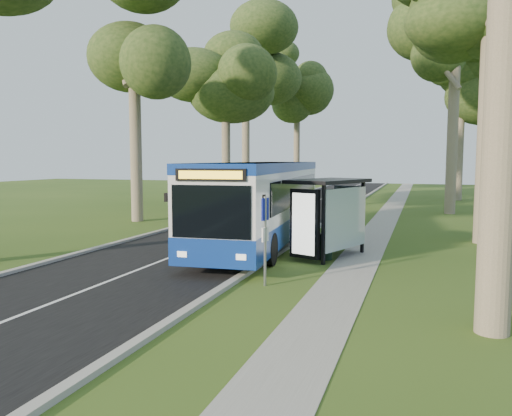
{
  "coord_description": "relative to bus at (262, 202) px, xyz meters",
  "views": [
    {
      "loc": [
        5.07,
        -16.92,
        3.53
      ],
      "look_at": [
        -1.25,
        1.95,
        1.6
      ],
      "focal_mm": 35.0,
      "sensor_mm": 36.0,
      "label": 1
    }
  ],
  "objects": [
    {
      "name": "car_white",
      "position": [
        -6.98,
        17.14,
        -1.01
      ],
      "size": [
        3.01,
        4.82,
        1.53
      ],
      "primitive_type": "imported",
      "rotation": [
        0.0,
        0.0,
        -0.29
      ],
      "color": "white",
      "rests_on": "ground"
    },
    {
      "name": "tree_west_c",
      "position": [
        -7.8,
        15.37,
        8.49
      ],
      "size": [
        5.2,
        5.2,
        13.83
      ],
      "color": "#7A6B56",
      "rests_on": "ground"
    },
    {
      "name": "tree_east_c",
      "position": [
        8.0,
        15.37,
        9.6
      ],
      "size": [
        5.2,
        5.2,
        15.35
      ],
      "color": "#7A6B56",
      "rests_on": "ground"
    },
    {
      "name": "tree_west_d",
      "position": [
        -9.8,
        25.37,
        11.46
      ],
      "size": [
        5.2,
        5.2,
        17.91
      ],
      "color": "#7A6B56",
      "rests_on": "ground"
    },
    {
      "name": "road",
      "position": [
        -2.3,
        7.37,
        -1.76
      ],
      "size": [
        7.0,
        100.0,
        0.02
      ],
      "primitive_type": "cube",
      "color": "black",
      "rests_on": "ground"
    },
    {
      "name": "bus_shelter",
      "position": [
        3.18,
        -2.07,
        0.23
      ],
      "size": [
        2.85,
        3.71,
        2.83
      ],
      "rotation": [
        0.0,
        0.0,
        -0.37
      ],
      "color": "black",
      "rests_on": "ground"
    },
    {
      "name": "litter_bin",
      "position": [
        3.06,
        -2.22,
        -1.3
      ],
      "size": [
        0.53,
        0.53,
        0.93
      ],
      "rotation": [
        0.0,
        0.0,
        0.2
      ],
      "color": "black",
      "rests_on": "ground"
    },
    {
      "name": "tree_west_e",
      "position": [
        -7.3,
        35.37,
        9.86
      ],
      "size": [
        5.2,
        5.2,
        15.72
      ],
      "color": "#7A6B56",
      "rests_on": "ground"
    },
    {
      "name": "footpath",
      "position": [
        4.2,
        7.37,
        -1.76
      ],
      "size": [
        1.5,
        100.0,
        0.02
      ],
      "primitive_type": "cube",
      "color": "gray",
      "rests_on": "ground"
    },
    {
      "name": "ground",
      "position": [
        1.2,
        -2.63,
        -1.77
      ],
      "size": [
        120.0,
        120.0,
        0.0
      ],
      "primitive_type": "plane",
      "color": "#304D18",
      "rests_on": "ground"
    },
    {
      "name": "tree_east_d",
      "position": [
        9.2,
        27.37,
        9.48
      ],
      "size": [
        5.2,
        5.2,
        15.19
      ],
      "color": "#7A6B56",
      "rests_on": "ground"
    },
    {
      "name": "bus_stop_sign",
      "position": [
        2.15,
        -6.45,
        -0.2
      ],
      "size": [
        0.12,
        0.35,
        2.52
      ],
      "rotation": [
        0.0,
        0.0,
        -0.22
      ],
      "color": "gray",
      "rests_on": "ground"
    },
    {
      "name": "centre_line",
      "position": [
        -2.3,
        7.37,
        -1.75
      ],
      "size": [
        0.12,
        100.0,
        0.0
      ],
      "primitive_type": "cube",
      "color": "white",
      "rests_on": "road"
    },
    {
      "name": "kerb_west",
      "position": [
        -5.8,
        7.37,
        -1.71
      ],
      "size": [
        0.25,
        100.0,
        0.12
      ],
      "primitive_type": "cube",
      "color": "#9E9B93",
      "rests_on": "ground"
    },
    {
      "name": "bus",
      "position": [
        0.0,
        0.0,
        0.0
      ],
      "size": [
        3.66,
        13.06,
        3.42
      ],
      "rotation": [
        0.0,
        0.0,
        0.08
      ],
      "color": "white",
      "rests_on": "ground"
    },
    {
      "name": "kerb_east",
      "position": [
        1.2,
        7.37,
        -1.71
      ],
      "size": [
        0.25,
        100.0,
        0.12
      ],
      "primitive_type": "cube",
      "color": "#9E9B93",
      "rests_on": "ground"
    },
    {
      "name": "car_silver",
      "position": [
        -7.29,
        25.55,
        -0.98
      ],
      "size": [
        3.48,
        5.08,
        1.59
      ],
      "primitive_type": "imported",
      "rotation": [
        0.0,
        0.0,
        0.42
      ],
      "color": "#B4B8BC",
      "rests_on": "ground"
    },
    {
      "name": "tree_west_b",
      "position": [
        -9.3,
        5.37,
        9.02
      ],
      "size": [
        5.2,
        5.2,
        14.56
      ],
      "color": "#7A6B56",
      "rests_on": "ground"
    }
  ]
}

